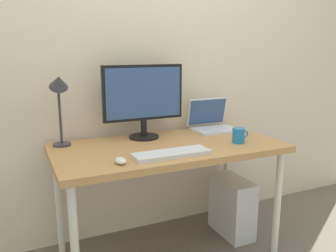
# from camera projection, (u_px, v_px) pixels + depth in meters

# --- Properties ---
(ground_plane) EXTENTS (6.00, 6.00, 0.00)m
(ground_plane) POSITION_uv_depth(u_px,v_px,m) (168.00, 252.00, 2.35)
(ground_plane) COLOR #665B51
(back_wall) EXTENTS (4.40, 0.04, 2.60)m
(back_wall) POSITION_uv_depth(u_px,v_px,m) (143.00, 53.00, 2.44)
(back_wall) COLOR beige
(back_wall) RESTS_ON ground_plane
(desk) EXTENTS (1.41, 0.71, 0.74)m
(desk) POSITION_uv_depth(u_px,v_px,m) (168.00, 155.00, 2.20)
(desk) COLOR #B7844C
(desk) RESTS_ON ground_plane
(monitor) EXTENTS (0.55, 0.20, 0.49)m
(monitor) POSITION_uv_depth(u_px,v_px,m) (143.00, 97.00, 2.29)
(monitor) COLOR black
(monitor) RESTS_ON desk
(laptop) EXTENTS (0.32, 0.27, 0.23)m
(laptop) POSITION_uv_depth(u_px,v_px,m) (212.00, 122.00, 2.57)
(laptop) COLOR silver
(laptop) RESTS_ON desk
(desk_lamp) EXTENTS (0.11, 0.16, 0.46)m
(desk_lamp) POSITION_uv_depth(u_px,v_px,m) (59.00, 93.00, 2.07)
(desk_lamp) COLOR #333338
(desk_lamp) RESTS_ON desk
(keyboard) EXTENTS (0.44, 0.14, 0.02)m
(keyboard) POSITION_uv_depth(u_px,v_px,m) (171.00, 154.00, 1.96)
(keyboard) COLOR silver
(keyboard) RESTS_ON desk
(mouse) EXTENTS (0.06, 0.09, 0.03)m
(mouse) POSITION_uv_depth(u_px,v_px,m) (121.00, 161.00, 1.82)
(mouse) COLOR silver
(mouse) RESTS_ON desk
(coffee_mug) EXTENTS (0.11, 0.08, 0.10)m
(coffee_mug) POSITION_uv_depth(u_px,v_px,m) (239.00, 135.00, 2.22)
(coffee_mug) COLOR #1E72BF
(coffee_mug) RESTS_ON desk
(computer_tower) EXTENTS (0.18, 0.36, 0.42)m
(computer_tower) POSITION_uv_depth(u_px,v_px,m) (232.00, 206.00, 2.54)
(computer_tower) COLOR silver
(computer_tower) RESTS_ON ground_plane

